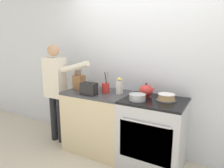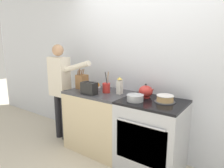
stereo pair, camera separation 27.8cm
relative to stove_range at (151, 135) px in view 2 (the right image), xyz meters
The scene contains 12 objects.
wall_back 0.94m from the stove_range, 124.22° to the left, with size 8.00×0.04×2.60m.
counter_cabinet 0.87m from the stove_range, behind, with size 0.94×0.65×0.92m.
stove_range is the anchor object (origin of this frame).
layer_cake 0.52m from the stove_range, 18.93° to the left, with size 0.25×0.25×0.09m.
tea_kettle 0.57m from the stove_range, 143.25° to the left, with size 0.23×0.19×0.18m.
mixing_bowl 0.55m from the stove_range, 145.64° to the right, with size 0.22×0.22×0.08m.
knife_block 1.34m from the stove_range, behind, with size 0.14×0.15×0.32m.
utensil_crock 0.91m from the stove_range, behind, with size 0.11×0.11×0.31m.
fruit_bowl 1.11m from the stove_range, behind, with size 0.21×0.21×0.12m.
toaster 1.05m from the stove_range, 166.96° to the right, with size 0.24×0.13×0.18m.
milk_carton 0.78m from the stove_range, behind, with size 0.07×0.07×0.24m.
person_baker 1.67m from the stove_range, behind, with size 0.92×0.20×1.61m.
Camera 2 is at (1.20, -1.93, 1.64)m, focal length 32.00 mm.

